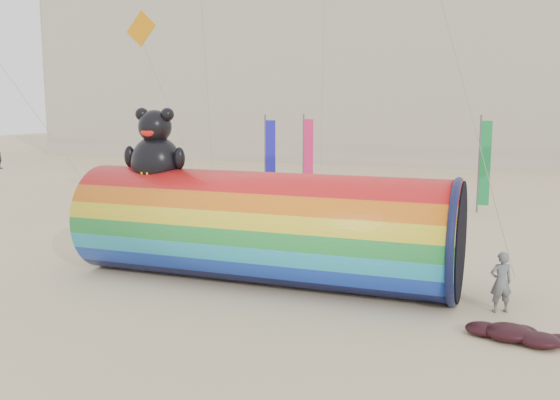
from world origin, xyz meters
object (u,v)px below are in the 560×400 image
(hotel_building, at_px, (318,61))
(fabric_bundle, at_px, (517,334))
(windsock_assembly, at_px, (262,225))
(kite_handler, at_px, (501,282))

(hotel_building, distance_m, fabric_bundle, 54.18)
(fabric_bundle, bearing_deg, windsock_assembly, 161.76)
(windsock_assembly, bearing_deg, fabric_bundle, -18.24)
(hotel_building, distance_m, windsock_assembly, 48.94)
(kite_handler, relative_size, fabric_bundle, 0.66)
(kite_handler, xyz_separation_m, fabric_bundle, (0.47, -2.12, -0.69))
(hotel_building, xyz_separation_m, windsock_assembly, (12.66, -46.52, -8.41))
(kite_handler, distance_m, fabric_bundle, 2.28)
(kite_handler, bearing_deg, fabric_bundle, 76.34)
(hotel_building, bearing_deg, kite_handler, -66.89)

